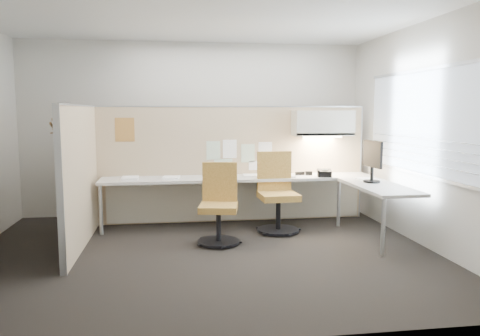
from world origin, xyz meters
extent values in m
cube|color=black|center=(0.00, 0.00, -0.01)|extent=(5.50, 4.50, 0.01)
cube|color=white|center=(0.00, 0.00, 2.80)|extent=(5.50, 4.50, 0.01)
cube|color=beige|center=(0.00, 2.25, 1.40)|extent=(5.50, 0.02, 2.80)
cube|color=beige|center=(0.00, -2.25, 1.40)|extent=(5.50, 0.02, 2.80)
cube|color=beige|center=(2.75, 0.00, 1.40)|extent=(0.02, 4.50, 2.80)
cube|color=#A4AEBE|center=(2.73, 0.00, 1.55)|extent=(0.01, 2.80, 1.30)
cube|color=tan|center=(0.55, 1.60, 0.88)|extent=(4.10, 0.06, 1.75)
cube|color=tan|center=(-1.50, 0.50, 0.88)|extent=(0.06, 2.20, 1.75)
cube|color=beige|center=(0.60, 1.27, 0.71)|extent=(4.00, 0.60, 0.04)
cube|color=beige|center=(2.30, 0.23, 0.71)|extent=(0.60, 1.47, 0.04)
cube|color=beige|center=(0.60, 1.54, 0.34)|extent=(3.90, 0.02, 0.64)
cylinder|color=#A5A8AA|center=(-1.35, 1.02, 0.34)|extent=(0.05, 0.05, 0.69)
cylinder|color=#A5A8AA|center=(2.05, -0.45, 0.34)|extent=(0.05, 0.05, 0.69)
cylinder|color=#A5A8AA|center=(2.05, 1.02, 0.34)|extent=(0.05, 0.05, 0.69)
cube|color=beige|center=(1.90, 1.39, 1.51)|extent=(0.90, 0.36, 0.38)
cube|color=#FFEABF|center=(1.90, 1.39, 1.30)|extent=(0.60, 0.06, 0.02)
cube|color=#8CBF8C|center=(0.25, 1.57, 1.10)|extent=(0.21, 0.00, 0.28)
cube|color=white|center=(0.50, 1.57, 1.12)|extent=(0.21, 0.00, 0.28)
cube|color=#8CBF8C|center=(0.78, 1.57, 1.05)|extent=(0.21, 0.00, 0.28)
cube|color=white|center=(1.05, 1.57, 1.08)|extent=(0.21, 0.00, 0.28)
cube|color=#8CBF8C|center=(0.40, 1.57, 0.88)|extent=(0.28, 0.00, 0.18)
cube|color=white|center=(0.90, 1.57, 0.86)|extent=(0.21, 0.00, 0.14)
cube|color=orange|center=(-1.05, 1.57, 1.42)|extent=(0.28, 0.00, 0.35)
cylinder|color=black|center=(0.20, 0.33, 0.03)|extent=(0.54, 0.54, 0.03)
cylinder|color=black|center=(0.20, 0.33, 0.24)|extent=(0.06, 0.06, 0.41)
cube|color=gold|center=(0.20, 0.33, 0.47)|extent=(0.55, 0.55, 0.08)
cube|color=gold|center=(0.24, 0.55, 0.77)|extent=(0.46, 0.14, 0.51)
cylinder|color=black|center=(1.08, 0.79, 0.03)|extent=(0.58, 0.58, 0.03)
cylinder|color=black|center=(1.08, 0.79, 0.26)|extent=(0.07, 0.07, 0.45)
cube|color=gold|center=(1.08, 0.79, 0.51)|extent=(0.53, 0.53, 0.09)
cube|color=gold|center=(1.08, 1.03, 0.84)|extent=(0.49, 0.08, 0.56)
cylinder|color=black|center=(2.30, 0.46, 0.75)|extent=(0.22, 0.22, 0.02)
cylinder|color=black|center=(2.30, 0.46, 0.84)|extent=(0.04, 0.04, 0.20)
cube|color=black|center=(2.30, 0.46, 1.12)|extent=(0.04, 0.53, 0.36)
cube|color=black|center=(2.30, 0.46, 1.12)|extent=(0.01, 0.49, 0.31)
cube|color=black|center=(1.85, 1.11, 0.78)|extent=(0.24, 0.23, 0.12)
cylinder|color=black|center=(1.76, 1.13, 0.81)|extent=(0.07, 0.17, 0.04)
cube|color=black|center=(1.54, 1.33, 0.76)|extent=(0.14, 0.06, 0.05)
cube|color=black|center=(1.67, 1.29, 0.76)|extent=(0.11, 0.07, 0.06)
cube|color=silver|center=(-1.50, -0.24, 1.77)|extent=(0.14, 0.02, 0.02)
cylinder|color=silver|center=(-1.57, -0.24, 1.69)|extent=(0.02, 0.02, 0.14)
cube|color=#AD7F4C|center=(-1.57, -0.24, 1.56)|extent=(0.02, 0.45, 0.12)
cube|color=#AD7F4C|center=(-1.60, -0.21, 1.52)|extent=(0.02, 0.45, 0.12)
cube|color=#95969E|center=(-1.58, -0.29, 0.91)|extent=(0.01, 0.07, 1.14)
cube|color=white|center=(-0.96, 1.22, 0.75)|extent=(0.23, 0.30, 0.04)
cube|color=white|center=(-0.39, 1.27, 0.74)|extent=(0.27, 0.33, 0.02)
cube|color=white|center=(0.35, 1.20, 0.75)|extent=(0.27, 0.33, 0.04)
cube|color=white|center=(0.79, 1.33, 0.74)|extent=(0.26, 0.32, 0.02)
cube|color=white|center=(1.27, 1.18, 0.74)|extent=(0.25, 0.32, 0.03)
cube|color=white|center=(2.35, 0.69, 0.74)|extent=(0.29, 0.34, 0.02)
camera|label=1|loc=(-0.37, -5.47, 1.69)|focal=35.00mm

